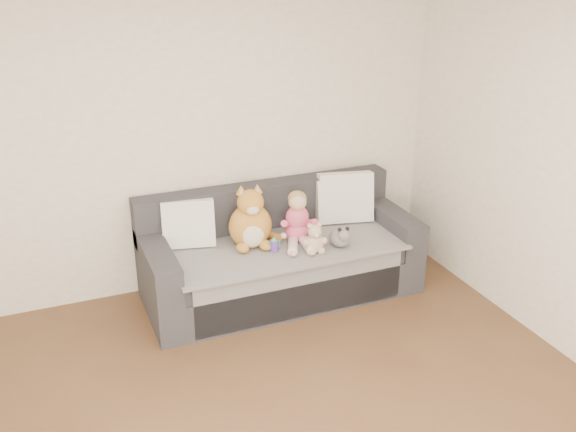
{
  "coord_description": "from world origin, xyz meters",
  "views": [
    {
      "loc": [
        -1.0,
        -2.32,
        2.66
      ],
      "look_at": [
        0.73,
        1.87,
        0.75
      ],
      "focal_mm": 40.0,
      "sensor_mm": 36.0,
      "label": 1
    }
  ],
  "objects_px": {
    "teddy_bear": "(315,240)",
    "toddler": "(298,221)",
    "sofa": "(279,257)",
    "plush_cat": "(251,223)",
    "sippy_cup": "(274,244)"
  },
  "relations": [
    {
      "from": "sofa",
      "to": "plush_cat",
      "type": "distance_m",
      "value": 0.43
    },
    {
      "from": "sofa",
      "to": "toddler",
      "type": "bearing_deg",
      "value": -39.97
    },
    {
      "from": "toddler",
      "to": "sippy_cup",
      "type": "bearing_deg",
      "value": -143.34
    },
    {
      "from": "toddler",
      "to": "sofa",
      "type": "bearing_deg",
      "value": 155.74
    },
    {
      "from": "teddy_bear",
      "to": "toddler",
      "type": "bearing_deg",
      "value": 107.64
    },
    {
      "from": "teddy_bear",
      "to": "sippy_cup",
      "type": "height_order",
      "value": "teddy_bear"
    },
    {
      "from": "sofa",
      "to": "toddler",
      "type": "height_order",
      "value": "toddler"
    },
    {
      "from": "toddler",
      "to": "teddy_bear",
      "type": "bearing_deg",
      "value": -63.38
    },
    {
      "from": "teddy_bear",
      "to": "plush_cat",
      "type": "bearing_deg",
      "value": 149.27
    },
    {
      "from": "toddler",
      "to": "teddy_bear",
      "type": "xyz_separation_m",
      "value": [
        0.04,
        -0.23,
        -0.08
      ]
    },
    {
      "from": "sofa",
      "to": "plush_cat",
      "type": "bearing_deg",
      "value": -175.81
    },
    {
      "from": "sippy_cup",
      "to": "toddler",
      "type": "bearing_deg",
      "value": 20.94
    },
    {
      "from": "toddler",
      "to": "teddy_bear",
      "type": "distance_m",
      "value": 0.24
    },
    {
      "from": "sippy_cup",
      "to": "sofa",
      "type": "bearing_deg",
      "value": 58.53
    },
    {
      "from": "toddler",
      "to": "sippy_cup",
      "type": "xyz_separation_m",
      "value": [
        -0.24,
        -0.09,
        -0.11
      ]
    }
  ]
}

